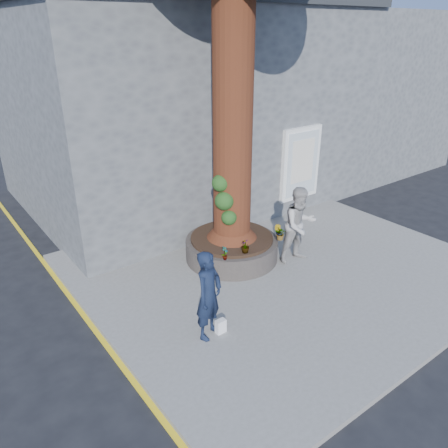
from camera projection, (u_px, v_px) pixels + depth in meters
ground at (259, 310)px, 9.22m from camera, size 120.00×120.00×0.00m
pavement at (279, 267)px, 10.74m from camera, size 9.00×8.00×0.12m
yellow_line at (104, 342)px, 8.28m from camera, size 0.10×30.00×0.01m
stone_shop at (177, 103)px, 14.53m from camera, size 10.30×8.30×6.30m
neighbour_shop at (335, 89)px, 18.96m from camera, size 6.00×8.00×6.00m
planter at (232, 247)px, 10.94m from camera, size 2.30×2.30×0.60m
man at (209, 295)px, 7.94m from camera, size 0.76×0.64×1.76m
woman at (300, 225)px, 10.59m from camera, size 1.02×0.85×1.91m
shopping_bag at (221, 326)px, 8.30m from camera, size 0.20×0.12×0.28m
plant_a at (225, 253)px, 9.66m from camera, size 0.21×0.19×0.33m
plant_b at (278, 232)px, 10.65m from camera, size 0.26×0.26×0.35m
plant_c at (245, 246)px, 9.98m from camera, size 0.26×0.26×0.33m
plant_d at (281, 234)px, 10.59m from camera, size 0.37×0.38×0.32m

